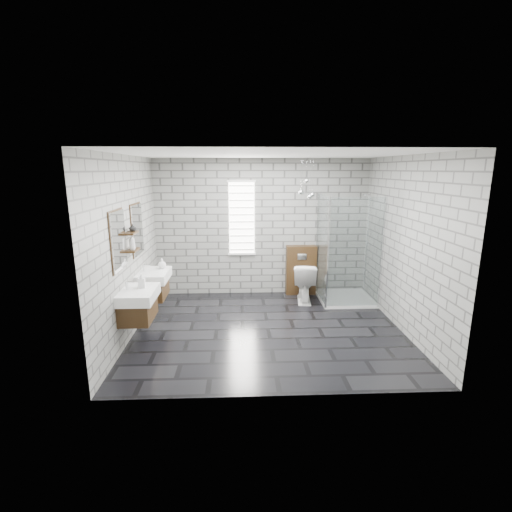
{
  "coord_description": "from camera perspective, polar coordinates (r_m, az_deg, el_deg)",
  "views": [
    {
      "loc": [
        -0.43,
        -5.49,
        2.49
      ],
      "look_at": [
        -0.18,
        0.35,
        1.12
      ],
      "focal_mm": 26.0,
      "sensor_mm": 36.0,
      "label": 1
    }
  ],
  "objects": [
    {
      "name": "wall_back",
      "position": [
        7.4,
        0.9,
        4.34
      ],
      "size": [
        4.2,
        0.02,
        2.7
      ],
      "primitive_type": "cube",
      "color": "gray",
      "rests_on": "floor"
    },
    {
      "name": "flush_plate",
      "position": [
        7.39,
        7.11,
        -0.12
      ],
      "size": [
        0.18,
        0.01,
        0.12
      ],
      "primitive_type": "cube",
      "color": "silver",
      "rests_on": "cistern_panel"
    },
    {
      "name": "window",
      "position": [
        7.33,
        -2.22,
        5.83
      ],
      "size": [
        0.56,
        0.05,
        1.48
      ],
      "color": "white",
      "rests_on": "wall_back"
    },
    {
      "name": "soap_bottle_a",
      "position": [
        5.5,
        -17.21,
        -3.63
      ],
      "size": [
        0.11,
        0.11,
        0.21
      ],
      "primitive_type": "imported",
      "rotation": [
        0.0,
        0.0,
        0.12
      ],
      "color": "#B2B2B2",
      "rests_on": "vanity_left"
    },
    {
      "name": "wall_front",
      "position": [
        3.88,
        4.03,
        -3.95
      ],
      "size": [
        4.2,
        0.02,
        2.7
      ],
      "primitive_type": "cube",
      "color": "gray",
      "rests_on": "floor"
    },
    {
      "name": "shelf_upper",
      "position": [
        5.74,
        -18.63,
        3.39
      ],
      "size": [
        0.14,
        0.3,
        0.03
      ],
      "primitive_type": "cube",
      "color": "#3A2511",
      "rests_on": "wall_left"
    },
    {
      "name": "soap_bottle_b",
      "position": [
        6.47,
        -14.27,
        -1.13
      ],
      "size": [
        0.14,
        0.14,
        0.17
      ],
      "primitive_type": "imported",
      "rotation": [
        0.0,
        0.0,
        -0.07
      ],
      "color": "#B2B2B2",
      "rests_on": "vanity_right"
    },
    {
      "name": "toilet",
      "position": [
        7.2,
        7.42,
        -3.97
      ],
      "size": [
        0.51,
        0.78,
        0.75
      ],
      "primitive_type": "imported",
      "rotation": [
        0.0,
        0.0,
        3.02
      ],
      "color": "white",
      "rests_on": "floor"
    },
    {
      "name": "soap_bottle_c",
      "position": [
        5.73,
        -18.54,
        2.04
      ],
      "size": [
        0.11,
        0.11,
        0.23
      ],
      "primitive_type": "imported",
      "rotation": [
        0.0,
        0.0,
        0.35
      ],
      "color": "#B2B2B2",
      "rests_on": "shelf_lower"
    },
    {
      "name": "ceiling",
      "position": [
        5.51,
        2.09,
        15.48
      ],
      "size": [
        4.2,
        3.6,
        0.02
      ],
      "primitive_type": "cube",
      "color": "white",
      "rests_on": "wall_back"
    },
    {
      "name": "cistern_panel",
      "position": [
        7.56,
        6.91,
        -2.15
      ],
      "size": [
        0.6,
        0.2,
        1.0
      ],
      "primitive_type": "cube",
      "color": "#3A2511",
      "rests_on": "floor"
    },
    {
      "name": "vanity_left",
      "position": [
        5.5,
        -18.01,
        -5.86
      ],
      "size": [
        0.47,
        0.7,
        1.57
      ],
      "color": "#3A2511",
      "rests_on": "wall_left"
    },
    {
      "name": "shelf_lower",
      "position": [
        5.79,
        -18.44,
        0.85
      ],
      "size": [
        0.14,
        0.3,
        0.03
      ],
      "primitive_type": "cube",
      "color": "#3A2511",
      "rests_on": "wall_left"
    },
    {
      "name": "vase",
      "position": [
        5.78,
        -18.45,
        4.15
      ],
      "size": [
        0.11,
        0.11,
        0.11
      ],
      "primitive_type": "imported",
      "rotation": [
        0.0,
        0.0,
        0.04
      ],
      "color": "#B2B2B2",
      "rests_on": "shelf_upper"
    },
    {
      "name": "pendant_cluster",
      "position": [
        6.98,
        7.72,
        9.9
      ],
      "size": [
        0.32,
        0.21,
        0.75
      ],
      "color": "silver",
      "rests_on": "ceiling"
    },
    {
      "name": "floor",
      "position": [
        6.05,
        1.87,
        -11.22
      ],
      "size": [
        4.2,
        3.6,
        0.02
      ],
      "primitive_type": "cube",
      "color": "black",
      "rests_on": "ground"
    },
    {
      "name": "wall_left",
      "position": [
        5.85,
        -19.09,
        1.23
      ],
      "size": [
        0.02,
        3.6,
        2.7
      ],
      "primitive_type": "cube",
      "color": "gray",
      "rests_on": "floor"
    },
    {
      "name": "shower_enclosure",
      "position": [
        7.23,
        13.16,
        -3.11
      ],
      "size": [
        1.0,
        1.0,
        2.03
      ],
      "color": "white",
      "rests_on": "floor"
    },
    {
      "name": "vanity_right",
      "position": [
        6.37,
        -15.79,
        -3.1
      ],
      "size": [
        0.47,
        0.7,
        1.57
      ],
      "color": "#3A2511",
      "rests_on": "wall_left"
    },
    {
      "name": "wall_right",
      "position": [
        6.16,
        21.97,
        1.56
      ],
      "size": [
        0.02,
        3.6,
        2.7
      ],
      "primitive_type": "cube",
      "color": "gray",
      "rests_on": "floor"
    }
  ]
}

